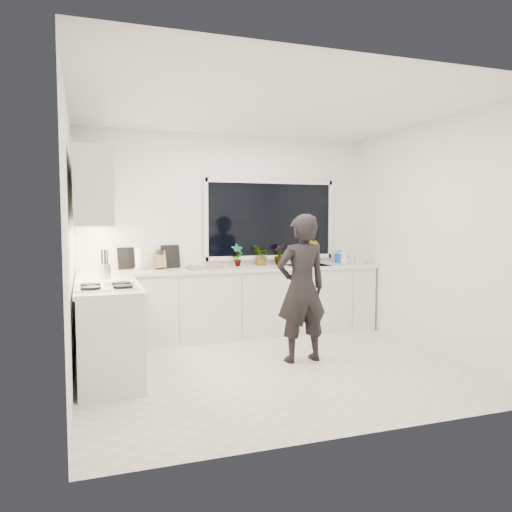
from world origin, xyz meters
name	(u,v)px	position (x,y,z in m)	size (l,w,h in m)	color
floor	(275,368)	(0.00, 0.00, -0.01)	(4.00, 3.50, 0.02)	beige
wall_back	(229,234)	(0.00, 1.76, 1.35)	(4.00, 0.02, 2.70)	white
wall_left	(69,242)	(-2.01, 0.00, 1.35)	(0.02, 3.50, 2.70)	white
wall_right	(435,237)	(2.01, 0.00, 1.35)	(0.02, 3.50, 2.70)	white
ceiling	(276,106)	(0.00, 0.00, 2.71)	(4.00, 3.50, 0.02)	white
window	(270,220)	(0.60, 1.73, 1.55)	(1.80, 0.02, 1.00)	black
base_cabinets_back	(235,304)	(0.00, 1.45, 0.44)	(3.92, 0.58, 0.88)	white
base_cabinets_left	(108,330)	(-1.67, 0.35, 0.44)	(0.58, 1.60, 0.88)	white
countertop_back	(235,269)	(0.00, 1.44, 0.90)	(3.94, 0.62, 0.04)	silver
countertop_left	(107,285)	(-1.67, 0.35, 0.90)	(0.62, 1.60, 0.04)	silver
upper_cabinets	(91,191)	(-1.79, 0.70, 1.85)	(0.34, 2.10, 0.70)	white
sink	(308,269)	(1.05, 1.45, 0.87)	(0.58, 0.42, 0.14)	silver
faucet	(302,256)	(1.05, 1.65, 1.03)	(0.03, 0.03, 0.22)	silver
stovetop	(106,286)	(-1.69, 0.00, 0.94)	(0.56, 0.48, 0.03)	black
person	(302,288)	(0.35, 0.11, 0.81)	(0.59, 0.39, 1.61)	black
pizza_tray	(205,268)	(-0.41, 1.42, 0.94)	(0.43, 0.32, 0.03)	silver
pizza	(205,266)	(-0.41, 1.42, 0.95)	(0.39, 0.28, 0.01)	red
watering_can	(339,258)	(1.63, 1.61, 0.98)	(0.14, 0.14, 0.13)	blue
paper_towel_roll	(140,260)	(-1.22, 1.55, 1.05)	(0.11, 0.11, 0.26)	white
knife_block	(160,260)	(-0.96, 1.59, 1.03)	(0.13, 0.10, 0.22)	olive
utensil_crock	(105,271)	(-1.67, 0.80, 1.00)	(0.13, 0.13, 0.16)	#B2B1B6
picture_frame_large	(126,258)	(-1.38, 1.69, 1.06)	(0.22, 0.02, 0.28)	black
picture_frame_small	(170,256)	(-0.81, 1.69, 1.07)	(0.25, 0.02, 0.30)	black
herb_plants	(275,254)	(0.63, 1.61, 1.07)	(1.32, 0.28, 0.34)	#26662D
soap_bottles	(350,256)	(1.63, 1.30, 1.04)	(0.35, 0.14, 0.27)	#D8BF66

